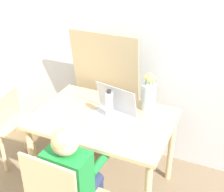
{
  "coord_description": "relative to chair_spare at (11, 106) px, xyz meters",
  "views": [
    {
      "loc": [
        1.17,
        -0.29,
        2.08
      ],
      "look_at": [
        0.32,
        1.62,
        0.91
      ],
      "focal_mm": 50.0,
      "sensor_mm": 36.0,
      "label": 1
    }
  ],
  "objects": [
    {
      "name": "water_bottle",
      "position": [
        0.95,
        0.05,
        0.22
      ],
      "size": [
        0.06,
        0.06,
        0.25
      ],
      "color": "silver",
      "rests_on": "dining_table"
    },
    {
      "name": "wall_back",
      "position": [
        0.65,
        0.69,
        0.62
      ],
      "size": [
        6.4,
        0.05,
        2.5
      ],
      "color": "silver",
      "rests_on": "ground_plane"
    },
    {
      "name": "dining_table",
      "position": [
        0.91,
        0.03,
        0.01
      ],
      "size": [
        1.09,
        0.76,
        0.73
      ],
      "color": "#D6B784",
      "rests_on": "ground_plane"
    },
    {
      "name": "flower_vase",
      "position": [
        1.19,
        0.29,
        0.24
      ],
      "size": [
        0.12,
        0.12,
        0.32
      ],
      "color": "silver",
      "rests_on": "dining_table"
    },
    {
      "name": "laptop",
      "position": [
        0.97,
        0.07,
        0.16
      ],
      "size": [
        0.4,
        0.31,
        0.25
      ],
      "rotation": [
        0.0,
        0.0,
        -0.2
      ],
      "color": "#B2B2B7",
      "rests_on": "dining_table"
    },
    {
      "name": "chair_spare",
      "position": [
        0.0,
        0.0,
        0.0
      ],
      "size": [
        0.46,
        0.43,
        0.94
      ],
      "rotation": [
        0.0,
        0.0,
        1.66
      ],
      "color": "#D6B784",
      "rests_on": "ground_plane"
    },
    {
      "name": "person_seated",
      "position": [
        0.96,
        -0.54,
        0.01
      ],
      "size": [
        0.31,
        0.43,
        1.03
      ],
      "rotation": [
        0.0,
        0.0,
        3.11
      ],
      "color": "#1E8438",
      "rests_on": "ground_plane"
    },
    {
      "name": "cardboard_panel",
      "position": [
        0.7,
        0.54,
        0.01
      ],
      "size": [
        0.65,
        0.19,
        1.27
      ],
      "color": "tan",
      "rests_on": "ground_plane"
    }
  ]
}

